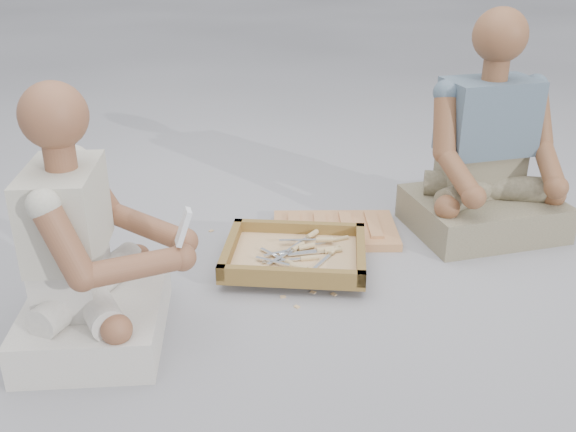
{
  "coord_description": "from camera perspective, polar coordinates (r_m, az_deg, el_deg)",
  "views": [
    {
      "loc": [
        -0.14,
        -1.94,
        1.24
      ],
      "look_at": [
        -0.0,
        0.14,
        0.3
      ],
      "focal_mm": 40.0,
      "sensor_mm": 36.0,
      "label": 1
    }
  ],
  "objects": [
    {
      "name": "ground",
      "position": [
        2.31,
        0.33,
        -8.26
      ],
      "size": [
        60.0,
        60.0,
        0.0
      ],
      "primitive_type": "plane",
      "color": "#9F9EA3",
      "rests_on": "ground"
    },
    {
      "name": "chisel_4",
      "position": [
        2.65,
        1.9,
        -1.82
      ],
      "size": [
        0.15,
        0.18,
        0.02
      ],
      "rotation": [
        0.0,
        0.0,
        0.9
      ],
      "color": "silver",
      "rests_on": "tool_tray"
    },
    {
      "name": "wood_chip_1",
      "position": [
        2.49,
        5.58,
        -5.66
      ],
      "size": [
        0.02,
        0.02,
        0.0
      ],
      "primitive_type": "cube",
      "rotation": [
        0.0,
        0.0,
        2.66
      ],
      "color": "#D8B57F",
      "rests_on": "ground"
    },
    {
      "name": "chisel_7",
      "position": [
        2.55,
        3.93,
        -3.28
      ],
      "size": [
        0.14,
        0.19,
        0.02
      ],
      "rotation": [
        0.0,
        0.0,
        0.98
      ],
      "color": "silver",
      "rests_on": "tool_tray"
    },
    {
      "name": "wood_chip_5",
      "position": [
        2.32,
        0.79,
        -8.07
      ],
      "size": [
        0.02,
        0.02,
        0.0
      ],
      "primitive_type": "cube",
      "rotation": [
        0.0,
        0.0,
        2.31
      ],
      "color": "#D8B57F",
      "rests_on": "ground"
    },
    {
      "name": "chisel_6",
      "position": [
        2.61,
        2.8,
        -2.12
      ],
      "size": [
        0.22,
        0.03,
        0.02
      ],
      "rotation": [
        0.0,
        0.0,
        -0.04
      ],
      "color": "silver",
      "rests_on": "tool_tray"
    },
    {
      "name": "wood_chip_4",
      "position": [
        2.37,
        -0.44,
        -7.2
      ],
      "size": [
        0.02,
        0.02,
        0.0
      ],
      "primitive_type": "cube",
      "rotation": [
        0.0,
        0.0,
        0.13
      ],
      "color": "#D8B57F",
      "rests_on": "ground"
    },
    {
      "name": "chisel_1",
      "position": [
        2.56,
        1.2,
        -2.83
      ],
      "size": [
        0.21,
        0.1,
        0.02
      ],
      "rotation": [
        0.0,
        0.0,
        0.37
      ],
      "color": "silver",
      "rests_on": "tool_tray"
    },
    {
      "name": "mobile_phone",
      "position": [
        1.96,
        -9.28,
        -0.97
      ],
      "size": [
        0.06,
        0.06,
        0.12
      ],
      "rotation": [
        -0.35,
        0.0,
        -1.37
      ],
      "color": "silver",
      "rests_on": "craftsman"
    },
    {
      "name": "craftsman",
      "position": [
        2.12,
        -17.48,
        -3.6
      ],
      "size": [
        0.57,
        0.55,
        0.85
      ],
      "rotation": [
        0.0,
        0.0,
        -1.56
      ],
      "color": "beige",
      "rests_on": "ground"
    },
    {
      "name": "wood_chip_2",
      "position": [
        2.89,
        -6.84,
        -1.32
      ],
      "size": [
        0.02,
        0.02,
        0.0
      ],
      "primitive_type": "cube",
      "rotation": [
        0.0,
        0.0,
        0.72
      ],
      "color": "#D8B57F",
      "rests_on": "ground"
    },
    {
      "name": "chisel_8",
      "position": [
        2.55,
        2.86,
        -3.05
      ],
      "size": [
        0.22,
        0.05,
        0.02
      ],
      "rotation": [
        0.0,
        0.0,
        0.15
      ],
      "color": "silver",
      "rests_on": "tool_tray"
    },
    {
      "name": "wood_chip_8",
      "position": [
        2.84,
        3.46,
        -1.62
      ],
      "size": [
        0.02,
        0.02,
        0.0
      ],
      "primitive_type": "cube",
      "rotation": [
        0.0,
        0.0,
        2.39
      ],
      "color": "#D8B57F",
      "rests_on": "ground"
    },
    {
      "name": "chisel_5",
      "position": [
        2.65,
        4.26,
        -2.17
      ],
      "size": [
        0.21,
        0.09,
        0.02
      ],
      "rotation": [
        0.0,
        0.0,
        0.36
      ],
      "color": "silver",
      "rests_on": "tool_tray"
    },
    {
      "name": "chisel_9",
      "position": [
        2.42,
        0.51,
        -4.49
      ],
      "size": [
        0.2,
        0.13,
        0.02
      ],
      "rotation": [
        0.0,
        0.0,
        -0.54
      ],
      "color": "silver",
      "rests_on": "tool_tray"
    },
    {
      "name": "chisel_3",
      "position": [
        2.46,
        0.09,
        -4.16
      ],
      "size": [
        0.15,
        0.18,
        0.02
      ],
      "rotation": [
        0.0,
        0.0,
        -0.89
      ],
      "color": "silver",
      "rests_on": "tool_tray"
    },
    {
      "name": "companion",
      "position": [
        2.91,
        17.29,
        4.66
      ],
      "size": [
        0.7,
        0.6,
        0.96
      ],
      "rotation": [
        0.0,
        0.0,
        3.35
      ],
      "color": "gray",
      "rests_on": "ground"
    },
    {
      "name": "wood_chip_9",
      "position": [
        2.52,
        2.75,
        -5.15
      ],
      "size": [
        0.02,
        0.02,
        0.0
      ],
      "primitive_type": "cube",
      "rotation": [
        0.0,
        0.0,
        2.39
      ],
      "color": "#D8B57F",
      "rests_on": "ground"
    },
    {
      "name": "carved_panel",
      "position": [
        2.84,
        4.19,
        -1.27
      ],
      "size": [
        0.56,
        0.39,
        0.04
      ],
      "primitive_type": "cube",
      "rotation": [
        0.0,
        0.0,
        -0.05
      ],
      "color": "#B07544",
      "rests_on": "ground"
    },
    {
      "name": "chisel_2",
      "position": [
        2.49,
        1.42,
        -3.8
      ],
      "size": [
        0.22,
        0.04,
        0.02
      ],
      "rotation": [
        0.0,
        0.0,
        0.12
      ],
      "color": "silver",
      "rests_on": "tool_tray"
    },
    {
      "name": "chisel_10",
      "position": [
        2.55,
        0.58,
        -2.94
      ],
      "size": [
        0.16,
        0.17,
        0.02
      ],
      "rotation": [
        0.0,
        0.0,
        0.83
      ],
      "color": "silver",
      "rests_on": "tool_tray"
    },
    {
      "name": "wood_chip_10",
      "position": [
        2.4,
        2.24,
        -6.78
      ],
      "size": [
        0.02,
        0.02,
        0.0
      ],
      "primitive_type": "cube",
      "rotation": [
        0.0,
        0.0,
        2.56
      ],
      "color": "#D8B57F",
      "rests_on": "ground"
    },
    {
      "name": "wood_chip_7",
      "position": [
        2.76,
        6.62,
        -2.57
      ],
      "size": [
        0.02,
        0.02,
        0.0
      ],
      "primitive_type": "cube",
      "rotation": [
        0.0,
        0.0,
        0.62
      ],
      "color": "#D8B57F",
      "rests_on": "ground"
    },
    {
      "name": "tool_tray",
      "position": [
        2.54,
        0.62,
        -3.46
      ],
      "size": [
        0.61,
        0.52,
        0.07
      ],
      "rotation": [
        0.0,
        0.0,
        -0.15
      ],
      "color": "brown",
      "rests_on": "carved_panel"
    },
    {
      "name": "wood_chip_0",
      "position": [
        2.75,
        7.56,
        -2.74
      ],
      "size": [
        0.02,
        0.02,
        0.0
      ],
      "primitive_type": "cube",
      "rotation": [
        0.0,
        0.0,
        2.69
      ],
      "color": "#D8B57F",
      "rests_on": "ground"
    },
    {
      "name": "wood_chip_3",
      "position": [
        2.39,
        4.11,
        -6.96
      ],
      "size": [
        0.02,
        0.02,
        0.0
      ],
      "primitive_type": "cube",
      "rotation": [
        0.0,
        0.0,
        2.28
      ],
      "color": "#D8B57F",
      "rests_on": "ground"
    },
    {
      "name": "chisel_0",
      "position": [
        2.55,
        3.56,
        -3.14
      ],
      "size": [
        0.22,
        0.05,
        0.02
      ],
      "rotation": [
        0.0,
        0.0,
        0.14
      ],
      "color": "silver",
      "rests_on": "tool_tray"
    },
    {
      "name": "wood_chip_6",
      "position": [
        2.5,
        2.78,
        -5.46
      ],
      "size": [
        0.02,
        0.02,
        0.0
      ],
      "primitive_type": "cube",
      "rotation": [
        0.0,
        0.0,
        1.21
      ],
      "color": "#D8B57F",
      "rests_on": "ground"
    }
  ]
}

